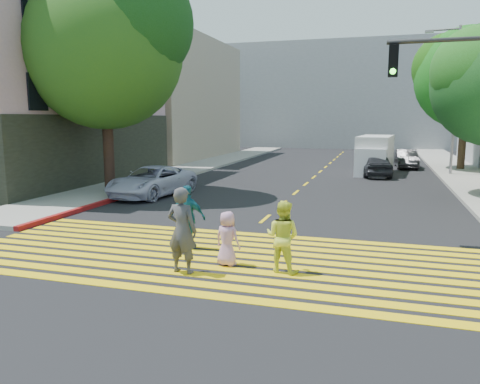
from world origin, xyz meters
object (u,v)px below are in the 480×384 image
at_px(pedestrian_woman, 283,237).
at_px(white_sedan, 152,181).
at_px(silver_car, 373,151).
at_px(dark_car_parked, 406,159).
at_px(pedestrian_man, 182,230).
at_px(tree_right_far, 469,72).
at_px(tree_left, 106,41).
at_px(pedestrian_child, 227,239).
at_px(dark_car_near, 375,165).
at_px(white_van, 375,156).
at_px(pedestrian_extra, 188,217).

xyz_separation_m(pedestrian_woman, white_sedan, (-7.71, 8.58, -0.16)).
relative_size(silver_car, dark_car_parked, 1.31).
distance_m(pedestrian_man, white_sedan, 10.85).
bearing_deg(tree_right_far, pedestrian_man, -111.03).
distance_m(white_sedan, silver_car, 23.20).
xyz_separation_m(tree_left, white_sedan, (2.06, -0.04, -6.14)).
relative_size(pedestrian_woman, pedestrian_child, 1.26).
bearing_deg(silver_car, pedestrian_woman, 77.99).
height_order(pedestrian_woman, dark_car_near, pedestrian_woman).
distance_m(pedestrian_woman, white_van, 20.20).
bearing_deg(pedestrian_child, pedestrian_woman, -168.31).
bearing_deg(silver_car, tree_right_far, 122.15).
xyz_separation_m(tree_right_far, white_sedan, (-14.86, -14.83, -5.67)).
bearing_deg(silver_car, white_van, 82.14).
bearing_deg(pedestrian_extra, dark_car_near, -102.27).
bearing_deg(white_van, dark_car_near, -80.60).
bearing_deg(pedestrian_child, silver_car, -80.42).
height_order(pedestrian_child, dark_car_parked, pedestrian_child).
xyz_separation_m(pedestrian_child, silver_car, (2.72, 29.84, 0.08)).
height_order(pedestrian_man, pedestrian_extra, pedestrian_man).
distance_m(pedestrian_woman, dark_car_near, 18.95).
bearing_deg(tree_left, dark_car_near, 41.74).
bearing_deg(tree_right_far, silver_car, 131.51).
height_order(pedestrian_woman, pedestrian_child, pedestrian_woman).
height_order(pedestrian_man, pedestrian_child, pedestrian_man).
bearing_deg(white_sedan, pedestrian_woman, -39.85).
bearing_deg(tree_left, silver_car, 62.35).
xyz_separation_m(tree_left, pedestrian_man, (7.64, -9.35, -5.82)).
bearing_deg(white_sedan, tree_right_far, 53.14).
distance_m(pedestrian_extra, white_sedan, 8.91).
bearing_deg(tree_left, tree_right_far, 41.15).
bearing_deg(dark_car_near, pedestrian_man, 69.82).
distance_m(pedestrian_woman, white_sedan, 11.53).
height_order(pedestrian_child, white_van, white_van).
distance_m(pedestrian_woman, silver_car, 29.95).
relative_size(dark_car_parked, white_van, 0.76).
relative_size(pedestrian_child, silver_car, 0.26).
distance_m(pedestrian_man, silver_car, 30.84).
distance_m(pedestrian_man, white_van, 21.20).
relative_size(dark_car_near, dark_car_parked, 1.04).
height_order(tree_right_far, dark_car_parked, tree_right_far).
xyz_separation_m(tree_right_far, white_van, (-5.51, -3.27, -5.22)).
bearing_deg(pedestrian_child, white_van, -83.65).
distance_m(pedestrian_child, dark_car_near, 19.05).
distance_m(pedestrian_woman, pedestrian_extra, 3.03).
distance_m(pedestrian_child, dark_car_parked, 24.72).
distance_m(silver_car, dark_car_parked, 6.11).
bearing_deg(tree_left, pedestrian_man, -50.74).
bearing_deg(pedestrian_extra, pedestrian_child, 145.76).
bearing_deg(dark_car_near, pedestrian_woman, 75.73).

